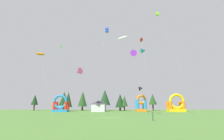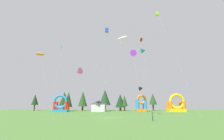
# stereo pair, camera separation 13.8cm
# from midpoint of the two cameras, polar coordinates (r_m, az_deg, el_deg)

# --- Properties ---
(ground_plane) EXTENTS (120.00, 120.00, 0.00)m
(ground_plane) POSITION_cam_midpoint_polar(r_m,az_deg,el_deg) (37.35, -0.73, -16.02)
(ground_plane) COLOR #548438
(kite_red_parafoil) EXTENTS (1.56, 8.25, 19.90)m
(kite_red_parafoil) POSITION_cam_midpoint_polar(r_m,az_deg,el_deg) (44.93, 9.94, 10.08)
(kite_red_parafoil) COLOR red
(kite_red_parafoil) RESTS_ON ground_plane
(kite_teal_delta) EXTENTS (2.17, 5.36, 22.71)m
(kite_teal_delta) POSITION_cam_midpoint_polar(r_m,az_deg,el_deg) (60.77, 10.62, 6.56)
(kite_teal_delta) COLOR #0C7F7A
(kite_teal_delta) RESTS_ON ground_plane
(kite_orange_parafoil) EXTENTS (5.41, 1.97, 13.50)m
(kite_orange_parafoil) POSITION_cam_midpoint_polar(r_m,az_deg,el_deg) (37.56, -23.49, 5.03)
(kite_orange_parafoil) COLOR orange
(kite_orange_parafoil) RESTS_ON ground_plane
(kite_black_delta) EXTENTS (2.20, 3.64, 9.85)m
(kite_black_delta) POSITION_cam_midpoint_polar(r_m,az_deg,el_deg) (65.08, 9.82, -6.20)
(kite_black_delta) COLOR black
(kite_black_delta) RESTS_ON ground_plane
(kite_pink_delta) EXTENTS (4.67, 5.66, 15.69)m
(kite_pink_delta) POSITION_cam_midpoint_polar(r_m,az_deg,el_deg) (60.96, -11.50, -0.52)
(kite_pink_delta) COLOR #EA599E
(kite_pink_delta) RESTS_ON ground_plane
(kite_purple_delta) EXTENTS (3.78, 1.63, 17.04)m
(kite_purple_delta) POSITION_cam_midpoint_polar(r_m,az_deg,el_deg) (45.29, 7.16, 5.51)
(kite_purple_delta) COLOR purple
(kite_purple_delta) RESTS_ON ground_plane
(kite_green_diamond) EXTENTS (1.21, 5.17, 25.38)m
(kite_green_diamond) POSITION_cam_midpoint_polar(r_m,az_deg,el_deg) (68.06, -16.93, 7.46)
(kite_green_diamond) COLOR green
(kite_green_diamond) RESTS_ON ground_plane
(kite_lime_box) EXTENTS (8.90, 1.88, 28.11)m
(kite_lime_box) POSITION_cam_midpoint_polar(r_m,az_deg,el_deg) (50.75, 15.22, 17.92)
(kite_lime_box) COLOR #8CD826
(kite_lime_box) RESTS_ON ground_plane
(kite_blue_box) EXTENTS (5.94, 0.95, 21.11)m
(kite_blue_box) POSITION_cam_midpoint_polar(r_m,az_deg,el_deg) (41.71, -1.87, 13.43)
(kite_blue_box) COLOR blue
(kite_blue_box) RESTS_ON ground_plane
(kite_white_parafoil) EXTENTS (9.95, 5.01, 22.14)m
(kite_white_parafoil) POSITION_cam_midpoint_polar(r_m,az_deg,el_deg) (48.36, 3.50, 10.93)
(kite_white_parafoil) COLOR white
(kite_white_parafoil) RESTS_ON ground_plane
(person_near_camera) EXTENTS (0.34, 0.34, 1.55)m
(person_near_camera) POSITION_cam_midpoint_polar(r_m,az_deg,el_deg) (31.01, 13.65, -14.88)
(person_near_camera) COLOR navy
(person_near_camera) RESTS_ON ground_plane
(inflatable_orange_dome) EXTENTS (6.34, 4.72, 7.02)m
(inflatable_orange_dome) POSITION_cam_midpoint_polar(r_m,az_deg,el_deg) (70.66, 21.08, -11.27)
(inflatable_orange_dome) COLOR yellow
(inflatable_orange_dome) RESTS_ON ground_plane
(inflatable_red_slide) EXTENTS (4.06, 4.26, 6.68)m
(inflatable_red_slide) POSITION_cam_midpoint_polar(r_m,az_deg,el_deg) (69.05, 9.84, -11.78)
(inflatable_red_slide) COLOR orange
(inflatable_red_slide) RESTS_ON ground_plane
(inflatable_blue_arch) EXTENTS (5.68, 3.94, 6.61)m
(inflatable_blue_arch) POSITION_cam_midpoint_polar(r_m,az_deg,el_deg) (69.17, -17.22, -11.55)
(inflatable_blue_arch) COLOR #268CD8
(inflatable_blue_arch) RESTS_ON ground_plane
(festival_tent) EXTENTS (5.19, 4.29, 4.45)m
(festival_tent) POSITION_cam_midpoint_polar(r_m,az_deg,el_deg) (67.70, -4.71, -12.18)
(festival_tent) COLOR silver
(festival_tent) RESTS_ON ground_plane
(tree_row_0) EXTENTS (3.21, 3.21, 7.53)m
(tree_row_0) POSITION_cam_midpoint_polar(r_m,az_deg,el_deg) (88.18, -24.97, -9.22)
(tree_row_0) COLOR #4C331E
(tree_row_0) RESTS_ON ground_plane
(tree_row_1) EXTENTS (4.72, 4.72, 8.66)m
(tree_row_1) POSITION_cam_midpoint_polar(r_m,az_deg,el_deg) (83.90, -16.15, -9.48)
(tree_row_1) COLOR #4C331E
(tree_row_1) RESTS_ON ground_plane
(tree_row_2) EXTENTS (4.05, 4.05, 8.86)m
(tree_row_2) POSITION_cam_midpoint_polar(r_m,az_deg,el_deg) (85.03, -14.81, -9.73)
(tree_row_2) COLOR #4C331E
(tree_row_2) RESTS_ON ground_plane
(tree_row_3) EXTENTS (4.42, 4.42, 9.16)m
(tree_row_3) POSITION_cam_midpoint_polar(r_m,az_deg,el_deg) (83.03, -10.07, -9.69)
(tree_row_3) COLOR #4C331E
(tree_row_3) RESTS_ON ground_plane
(tree_row_4) EXTENTS (5.22, 5.22, 9.63)m
(tree_row_4) POSITION_cam_midpoint_polar(r_m,az_deg,el_deg) (78.50, -2.53, -9.37)
(tree_row_4) COLOR #4C331E
(tree_row_4) RESTS_ON ground_plane
(tree_row_5) EXTENTS (4.57, 4.57, 7.61)m
(tree_row_5) POSITION_cam_midpoint_polar(r_m,az_deg,el_deg) (78.22, 2.75, -10.45)
(tree_row_5) COLOR #4C331E
(tree_row_5) RESTS_ON ground_plane
(tree_row_6) EXTENTS (2.94, 2.94, 6.90)m
(tree_row_6) POSITION_cam_midpoint_polar(r_m,az_deg,el_deg) (77.78, 4.22, -10.52)
(tree_row_6) COLOR #4C331E
(tree_row_6) RESTS_ON ground_plane
(tree_row_7) EXTENTS (3.65, 3.65, 7.76)m
(tree_row_7) POSITION_cam_midpoint_polar(r_m,az_deg,el_deg) (79.92, 13.69, -9.69)
(tree_row_7) COLOR #4C331E
(tree_row_7) RESTS_ON ground_plane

